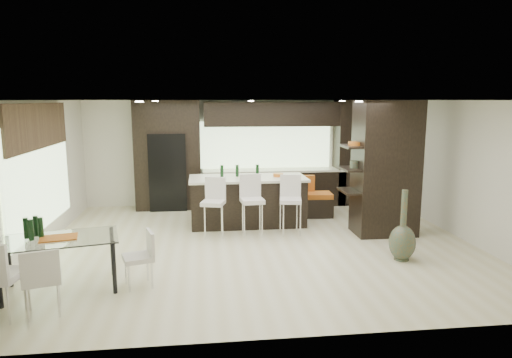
{
  "coord_description": "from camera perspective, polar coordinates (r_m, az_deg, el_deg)",
  "views": [
    {
      "loc": [
        -1.06,
        -8.28,
        2.71
      ],
      "look_at": [
        0.0,
        0.6,
        1.15
      ],
      "focal_mm": 32.0,
      "sensor_mm": 36.0,
      "label": 1
    }
  ],
  "objects": [
    {
      "name": "window_back",
      "position": [
        11.91,
        1.24,
        4.3
      ],
      "size": [
        3.4,
        0.04,
        1.2
      ],
      "primitive_type": "cube",
      "color": "#B2D199",
      "rests_on": "back_wall"
    },
    {
      "name": "back_cabinetry",
      "position": [
        11.63,
        0.95,
        3.18
      ],
      "size": [
        6.8,
        0.68,
        2.7
      ],
      "primitive_type": "cube",
      "color": "black",
      "rests_on": "ground"
    },
    {
      "name": "ground",
      "position": [
        8.77,
        0.47,
        -8.09
      ],
      "size": [
        8.0,
        8.0,
        0.0
      ],
      "primitive_type": "plane",
      "color": "beige",
      "rests_on": "ground"
    },
    {
      "name": "stool_mid",
      "position": [
        9.16,
        -0.47,
        -4.09
      ],
      "size": [
        0.48,
        0.48,
        0.99
      ],
      "primitive_type": "cube",
      "rotation": [
        0.0,
        0.0,
        0.1
      ],
      "color": "silver",
      "rests_on": "ground"
    },
    {
      "name": "stone_accent",
      "position": [
        8.96,
        -25.63,
        5.99
      ],
      "size": [
        0.08,
        3.0,
        0.8
      ],
      "primitive_type": "cube",
      "color": "brown",
      "rests_on": "left_wall"
    },
    {
      "name": "refrigerator",
      "position": [
        11.56,
        -10.89,
        0.96
      ],
      "size": [
        0.9,
        0.68,
        1.9
      ],
      "primitive_type": "cube",
      "color": "black",
      "rests_on": "ground"
    },
    {
      "name": "kitchen_island",
      "position": [
        9.99,
        -1.02,
        -2.72
      ],
      "size": [
        2.53,
        1.09,
        1.06
      ],
      "primitive_type": "cube",
      "rotation": [
        0.0,
        0.0,
        0.0
      ],
      "color": "black",
      "rests_on": "ground"
    },
    {
      "name": "stool_left",
      "position": [
        9.12,
        -5.35,
        -4.31
      ],
      "size": [
        0.52,
        0.52,
        0.96
      ],
      "primitive_type": "cube",
      "rotation": [
        0.0,
        0.0,
        -0.28
      ],
      "color": "silver",
      "rests_on": "ground"
    },
    {
      "name": "partition_column",
      "position": [
        9.51,
        15.9,
        1.3
      ],
      "size": [
        1.2,
        0.8,
        2.7
      ],
      "primitive_type": "cube",
      "color": "black",
      "rests_on": "ground"
    },
    {
      "name": "left_wall",
      "position": [
        8.89,
        -26.03,
        0.09
      ],
      "size": [
        0.02,
        7.0,
        2.7
      ],
      "primitive_type": "cube",
      "color": "beige",
      "rests_on": "ground"
    },
    {
      "name": "dining_table",
      "position": [
        7.2,
        -23.23,
        -9.78
      ],
      "size": [
        1.75,
        1.22,
        0.77
      ],
      "primitive_type": "cube",
      "rotation": [
        0.0,
        0.0,
        0.21
      ],
      "color": "white",
      "rests_on": "ground"
    },
    {
      "name": "ceiling",
      "position": [
        8.34,
        0.49,
        9.83
      ],
      "size": [
        8.0,
        7.0,
        0.02
      ],
      "primitive_type": "cube",
      "color": "white",
      "rests_on": "ground"
    },
    {
      "name": "window_left",
      "position": [
        9.06,
        -25.38,
        0.31
      ],
      "size": [
        0.04,
        3.2,
        1.9
      ],
      "primitive_type": "cube",
      "color": "#B2D199",
      "rests_on": "left_wall"
    },
    {
      "name": "ceiling_spots",
      "position": [
        8.59,
        0.28,
        9.7
      ],
      "size": [
        4.0,
        3.0,
        0.02
      ],
      "primitive_type": "cube",
      "color": "white",
      "rests_on": "ceiling"
    },
    {
      "name": "chair_near",
      "position": [
        6.51,
        -25.13,
        -11.69
      ],
      "size": [
        0.56,
        0.56,
        0.83
      ],
      "primitive_type": "cube",
      "rotation": [
        0.0,
        0.0,
        0.28
      ],
      "color": "silver",
      "rests_on": "ground"
    },
    {
      "name": "bench",
      "position": [
        10.77,
        5.64,
        -3.2
      ],
      "size": [
        1.48,
        0.65,
        0.56
      ],
      "primitive_type": "cube",
      "rotation": [
        0.0,
        0.0,
        -0.07
      ],
      "color": "black",
      "rests_on": "ground"
    },
    {
      "name": "chair_end",
      "position": [
        6.97,
        -14.52,
        -9.96
      ],
      "size": [
        0.52,
        0.52,
        0.76
      ],
      "primitive_type": "cube",
      "rotation": [
        0.0,
        0.0,
        1.87
      ],
      "color": "silver",
      "rests_on": "ground"
    },
    {
      "name": "stool_right",
      "position": [
        9.28,
        4.31,
        -4.01
      ],
      "size": [
        0.5,
        0.5,
        0.97
      ],
      "primitive_type": "cube",
      "rotation": [
        0.0,
        0.0,
        -0.18
      ],
      "color": "silver",
      "rests_on": "ground"
    },
    {
      "name": "floor_vase",
      "position": [
        8.14,
        17.92,
        -5.53
      ],
      "size": [
        0.57,
        0.57,
        1.22
      ],
      "primitive_type": null,
      "rotation": [
        0.0,
        0.0,
        0.33
      ],
      "color": "#404733",
      "rests_on": "ground"
    },
    {
      "name": "back_wall",
      "position": [
        11.9,
        -1.65,
        3.33
      ],
      "size": [
        8.0,
        0.02,
        2.7
      ],
      "primitive_type": "cube",
      "color": "beige",
      "rests_on": "ground"
    },
    {
      "name": "right_wall",
      "position": [
        9.79,
        24.38,
        1.03
      ],
      "size": [
        0.02,
        7.0,
        2.7
      ],
      "primitive_type": "cube",
      "color": "beige",
      "rests_on": "ground"
    }
  ]
}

